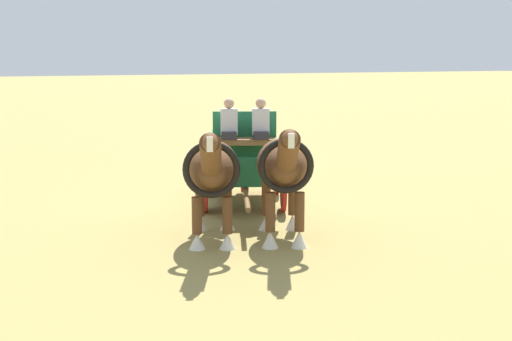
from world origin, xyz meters
TOP-DOWN VIEW (x-y plane):
  - ground_plane at (0.00, 0.00)m, footprint 220.00×220.00m
  - show_wagon at (0.17, -0.07)m, footprint 5.53×3.00m
  - draft_horse_near at (3.65, -0.79)m, footprint 2.94×1.67m
  - draft_horse_off at (3.15, -1.99)m, footprint 3.04×1.73m
  - sponsor_banner at (-5.39, 2.32)m, footprint 3.16×0.61m

SIDE VIEW (x-z plane):
  - ground_plane at x=0.00m, z-range 0.00..0.00m
  - sponsor_banner at x=-5.39m, z-range 0.00..1.10m
  - show_wagon at x=0.17m, z-range -0.16..2.38m
  - draft_horse_off at x=3.15m, z-range 0.23..2.43m
  - draft_horse_near at x=3.65m, z-range 0.25..2.49m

